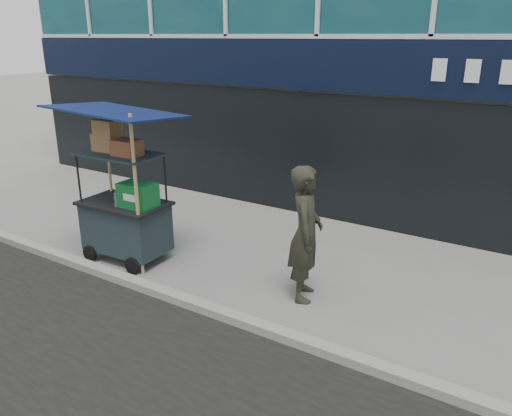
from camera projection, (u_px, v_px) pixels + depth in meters
The scene contains 4 objects.
ground at pixel (185, 295), 6.94m from camera, with size 80.00×80.00×0.00m, color slate.
curb at pixel (175, 297), 6.76m from camera, with size 80.00×0.18×0.12m, color gray.
vendor_cart at pixel (125, 208), 7.81m from camera, with size 1.88×1.36×2.47m.
vendor_man at pixel (306, 234), 6.61m from camera, with size 0.68×0.45×1.86m, color #27281E.
Camera 1 is at (4.14, -4.66, 3.43)m, focal length 35.00 mm.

